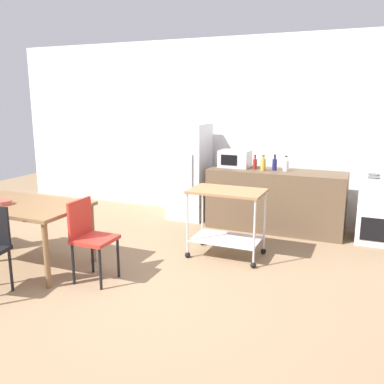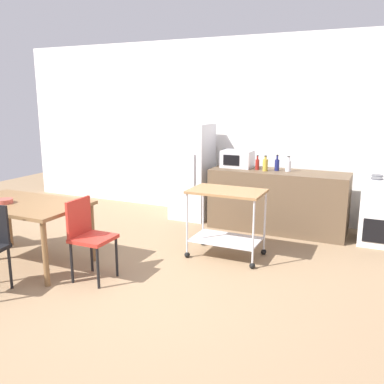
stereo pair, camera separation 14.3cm
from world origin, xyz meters
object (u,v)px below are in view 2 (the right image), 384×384
Objects in this scene: microwave at (237,159)px; fruit_bowl at (5,201)px; bottle_sesame_oil at (265,165)px; dining_table at (22,209)px; kitchen_cart at (227,212)px; chair_red at (88,233)px; bottle_olive_oil at (277,164)px; bottle_soda at (288,165)px; refrigerator at (192,171)px; bottle_wine at (257,164)px; stove_oven at (384,211)px.

fruit_bowl is at bearing -124.97° from microwave.
microwave reaches higher than bottle_sesame_oil.
bottle_sesame_oil reaches higher than dining_table.
bottle_sesame_oil is at bearing 83.92° from kitchen_cart.
microwave is at bearing -16.97° from chair_red.
bottle_olive_oil reaches higher than fruit_bowl.
bottle_soda is 1.19× the size of fruit_bowl.
bottle_sesame_oil reaches higher than fruit_bowl.
bottle_sesame_oil is 0.33m from bottle_soda.
chair_red is 0.57× the size of refrigerator.
bottle_sesame_oil is (0.14, -0.07, 0.01)m from bottle_wine.
stove_oven is at bearing 3.05° from bottle_sesame_oil.
stove_oven reaches higher than chair_red.
dining_table is 2.82m from refrigerator.
bottle_wine reaches higher than dining_table.
bottle_olive_oil is 1.25× the size of fruit_bowl.
stove_oven reaches higher than dining_table.
bottle_soda is (1.57, 2.62, 0.47)m from chair_red.
kitchen_cart is 2.62m from fruit_bowl.
kitchen_cart is at bearing -76.19° from microwave.
bottle_soda is (-1.33, 0.02, 0.53)m from stove_oven.
microwave is 2.07× the size of bottle_soda.
refrigerator is 1.83m from kitchen_cart.
stove_oven reaches higher than fruit_bowl.
stove_oven is 0.59× the size of refrigerator.
chair_red is 3.00m from bottle_olive_oil.
fruit_bowl is at bearing -135.23° from bottle_soda.
dining_table is at bearing -110.40° from refrigerator.
bottle_sesame_oil reaches higher than kitchen_cart.
kitchen_cart is 1.98× the size of microwave.
microwave is 2.46× the size of fruit_bowl.
microwave reaches higher than bottle_soda.
fruit_bowl is (-2.54, -2.67, -0.22)m from bottle_olive_oil.
dining_table is at bearing -133.05° from bottle_olive_oil.
bottle_wine is at bearing 49.60° from fruit_bowl.
stove_oven is at bearing 33.50° from fruit_bowl.
chair_red is 0.98× the size of kitchen_cart.
bottle_soda is at bearing 179.32° from stove_oven.
bottle_wine is at bearing -174.65° from bottle_olive_oil.
fruit_bowl is at bearing -143.26° from dining_table.
refrigerator is at bearing 178.63° from microwave.
bottle_olive_oil reaches higher than stove_oven.
bottle_sesame_oil is 1.02× the size of bottle_soda.
refrigerator is 1.43m from bottle_olive_oil.
dining_table is 1.00m from chair_red.
bottle_soda reaches higher than kitchen_cart.
refrigerator is (-0.00, 2.68, 0.26)m from chair_red.
dining_table is 2.43m from kitchen_cart.
bottle_olive_oil is at bearing 31.44° from bottle_sesame_oil.
fruit_bowl is at bearing 92.69° from chair_red.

